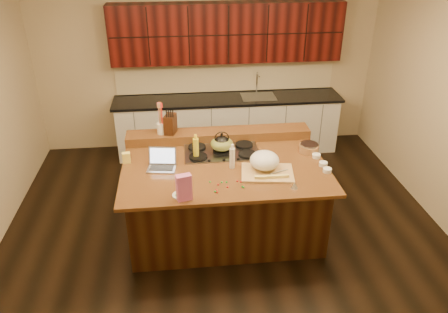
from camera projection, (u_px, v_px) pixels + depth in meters
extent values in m
cube|color=black|center=(224.00, 227.00, 5.59)|extent=(5.50, 5.00, 0.01)
cube|color=silver|center=(225.00, 7.00, 4.31)|extent=(5.50, 5.00, 0.01)
cube|color=tan|center=(208.00, 68.00, 7.15)|extent=(5.50, 0.01, 2.70)
cube|color=tan|center=(268.00, 297.00, 2.75)|extent=(5.50, 0.01, 2.70)
cube|color=black|center=(224.00, 198.00, 5.38)|extent=(2.22, 1.42, 0.88)
cube|color=black|center=(224.00, 166.00, 5.16)|extent=(2.40, 1.60, 0.04)
cube|color=black|center=(219.00, 135.00, 5.74)|extent=(2.40, 0.30, 0.12)
cube|color=gray|center=(222.00, 152.00, 5.41)|extent=(0.92, 0.52, 0.02)
cylinder|color=black|center=(197.00, 147.00, 5.49)|extent=(0.22, 0.22, 0.03)
cylinder|color=black|center=(244.00, 145.00, 5.54)|extent=(0.22, 0.22, 0.03)
cylinder|color=black|center=(198.00, 157.00, 5.26)|extent=(0.22, 0.22, 0.03)
cylinder|color=black|center=(247.00, 154.00, 5.32)|extent=(0.22, 0.22, 0.03)
cylinder|color=black|center=(222.00, 151.00, 5.40)|extent=(0.22, 0.22, 0.03)
cube|color=silver|center=(228.00, 125.00, 7.30)|extent=(3.60, 0.62, 0.90)
cube|color=black|center=(228.00, 99.00, 7.08)|extent=(3.70, 0.66, 0.04)
cube|color=gray|center=(258.00, 97.00, 7.13)|extent=(0.55, 0.42, 0.01)
cylinder|color=gray|center=(257.00, 83.00, 7.20)|extent=(0.02, 0.02, 0.36)
cube|color=black|center=(227.00, 33.00, 6.73)|extent=(3.60, 0.34, 0.90)
cube|color=tan|center=(226.00, 76.00, 7.22)|extent=(3.60, 0.03, 0.50)
ellipsoid|color=black|center=(222.00, 143.00, 5.35)|extent=(0.27, 0.27, 0.18)
ellipsoid|color=olive|center=(222.00, 144.00, 5.36)|extent=(0.33, 0.33, 0.15)
cube|color=#B7B7BC|center=(162.00, 169.00, 5.05)|extent=(0.35, 0.27, 0.02)
cube|color=black|center=(162.00, 168.00, 5.04)|extent=(0.29, 0.17, 0.00)
cube|color=#B7B7BC|center=(163.00, 156.00, 5.09)|extent=(0.33, 0.11, 0.21)
cube|color=silver|center=(162.00, 156.00, 5.09)|extent=(0.30, 0.09, 0.18)
cylinder|color=yellow|center=(196.00, 149.00, 5.21)|extent=(0.08, 0.08, 0.27)
cylinder|color=silver|center=(232.00, 158.00, 5.03)|extent=(0.08, 0.08, 0.25)
cube|color=tan|center=(267.00, 173.00, 4.95)|extent=(0.64, 0.50, 0.03)
ellipsoid|color=white|center=(264.00, 160.00, 4.97)|extent=(0.34, 0.34, 0.21)
cube|color=#EDD872|center=(260.00, 177.00, 4.80)|extent=(0.13, 0.03, 0.03)
cube|color=#EDD872|center=(272.00, 177.00, 4.82)|extent=(0.13, 0.03, 0.03)
cube|color=#EDD872|center=(283.00, 176.00, 4.83)|extent=(0.13, 0.03, 0.03)
cylinder|color=gray|center=(279.00, 172.00, 4.93)|extent=(0.22, 0.09, 0.01)
cylinder|color=white|center=(327.00, 170.00, 4.99)|extent=(0.12, 0.12, 0.04)
cylinder|color=white|center=(323.00, 164.00, 5.12)|extent=(0.12, 0.12, 0.04)
cylinder|color=white|center=(316.00, 156.00, 5.30)|extent=(0.12, 0.12, 0.04)
cylinder|color=#996B3F|center=(309.00, 148.00, 5.42)|extent=(0.31, 0.31, 0.09)
cone|color=silver|center=(294.00, 185.00, 4.68)|extent=(0.10, 0.10, 0.07)
cube|color=#D363A3|center=(184.00, 187.00, 4.43)|extent=(0.17, 0.12, 0.29)
cylinder|color=white|center=(181.00, 195.00, 4.56)|extent=(0.23, 0.23, 0.01)
cube|color=#F5E156|center=(126.00, 158.00, 5.16)|extent=(0.10, 0.07, 0.13)
cylinder|color=white|center=(162.00, 128.00, 5.60)|extent=(0.15, 0.15, 0.14)
cube|color=black|center=(170.00, 124.00, 5.59)|extent=(0.18, 0.23, 0.25)
ellipsoid|color=red|center=(218.00, 185.00, 4.74)|extent=(0.02, 0.02, 0.02)
ellipsoid|color=#198C26|center=(215.00, 192.00, 4.61)|extent=(0.02, 0.02, 0.02)
ellipsoid|color=red|center=(217.00, 192.00, 4.60)|extent=(0.02, 0.02, 0.02)
ellipsoid|color=#198C26|center=(222.00, 182.00, 4.78)|extent=(0.02, 0.02, 0.02)
ellipsoid|color=red|center=(241.00, 182.00, 4.79)|extent=(0.02, 0.02, 0.02)
ellipsoid|color=#198C26|center=(210.00, 182.00, 4.79)|extent=(0.02, 0.02, 0.02)
ellipsoid|color=red|center=(228.00, 187.00, 4.69)|extent=(0.02, 0.02, 0.02)
ellipsoid|color=#198C26|center=(227.00, 182.00, 4.78)|extent=(0.02, 0.02, 0.02)
ellipsoid|color=red|center=(237.00, 181.00, 4.80)|extent=(0.02, 0.02, 0.02)
ellipsoid|color=#198C26|center=(242.00, 187.00, 4.70)|extent=(0.02, 0.02, 0.02)
ellipsoid|color=red|center=(245.00, 180.00, 4.83)|extent=(0.02, 0.02, 0.02)
ellipsoid|color=#198C26|center=(243.00, 187.00, 4.68)|extent=(0.02, 0.02, 0.02)
ellipsoid|color=red|center=(216.00, 190.00, 4.64)|extent=(0.02, 0.02, 0.02)
ellipsoid|color=#198C26|center=(216.00, 191.00, 4.61)|extent=(0.02, 0.02, 0.02)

